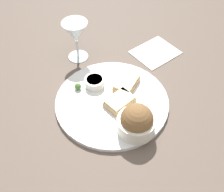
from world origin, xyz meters
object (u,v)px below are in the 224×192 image
Objects in this scene: wine_glass at (76,33)px; napkin at (155,52)px; cheese_toast_far at (119,102)px; salad_bowl at (136,122)px; cheese_toast_near at (126,83)px; sauce_ramekin at (95,82)px.

napkin is at bearing 127.90° from wine_glass.
napkin is at bearing -174.50° from cheese_toast_far.
wine_glass is at bearing -116.79° from salad_bowl.
salad_bowl is 1.12× the size of cheese_toast_near.
napkin is at bearing -178.30° from cheese_toast_near.
wine_glass reaches higher than salad_bowl.
wine_glass is at bearing -100.33° from cheese_toast_near.
wine_glass is 0.30m from napkin.
cheese_toast_near reaches higher than napkin.
napkin is (-0.22, -0.01, -0.02)m from cheese_toast_near.
cheese_toast_near is 0.25m from wine_glass.
wine_glass reaches higher than cheese_toast_near.
sauce_ramekin is at bearing -111.48° from salad_bowl.
sauce_ramekin is at bearing -103.96° from cheese_toast_far.
salad_bowl reaches higher than cheese_toast_far.
salad_bowl is 1.09× the size of cheese_toast_far.
cheese_toast_far is (-0.05, -0.09, -0.02)m from salad_bowl.
sauce_ramekin is (-0.08, -0.20, -0.02)m from salad_bowl.
cheese_toast_far is 0.52× the size of napkin.
salad_bowl is 0.37m from napkin.
sauce_ramekin is at bearing -59.70° from cheese_toast_near.
wine_glass is (-0.17, -0.34, 0.05)m from salad_bowl.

